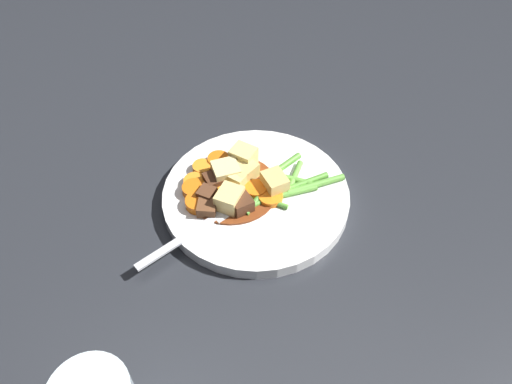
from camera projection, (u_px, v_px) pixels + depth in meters
ground_plane at (256, 201)px, 0.68m from camera, size 3.00×3.00×0.00m
dinner_plate at (256, 196)px, 0.68m from camera, size 0.25×0.25×0.02m
stew_sauce at (232, 188)px, 0.67m from camera, size 0.13×0.13×0.00m
carrot_slice_0 at (224, 196)px, 0.66m from camera, size 0.03×0.03×0.01m
carrot_slice_1 at (271, 197)px, 0.66m from camera, size 0.05×0.05×0.01m
carrot_slice_2 at (202, 168)px, 0.69m from camera, size 0.04×0.04×0.01m
carrot_slice_3 at (258, 191)px, 0.66m from camera, size 0.04×0.04×0.01m
carrot_slice_4 at (194, 189)px, 0.66m from camera, size 0.04×0.04×0.01m
carrot_slice_5 at (219, 161)px, 0.70m from camera, size 0.03×0.03×0.01m
carrot_slice_6 at (195, 182)px, 0.67m from camera, size 0.04×0.04×0.01m
carrot_slice_7 at (198, 203)px, 0.65m from camera, size 0.04×0.04×0.01m
potato_chunk_0 at (226, 173)px, 0.67m from camera, size 0.04×0.04×0.03m
potato_chunk_1 at (274, 181)px, 0.66m from camera, size 0.04×0.04×0.02m
potato_chunk_2 at (243, 158)px, 0.69m from camera, size 0.04×0.04×0.03m
potato_chunk_3 at (229, 199)px, 0.64m from camera, size 0.04×0.05×0.03m
potato_chunk_4 at (237, 179)px, 0.67m from camera, size 0.04×0.04×0.02m
potato_chunk_5 at (244, 173)px, 0.68m from camera, size 0.04×0.04×0.03m
meat_chunk_0 at (242, 205)px, 0.64m from camera, size 0.03×0.03×0.02m
meat_chunk_1 at (207, 208)px, 0.64m from camera, size 0.03×0.03×0.02m
meat_chunk_2 at (207, 193)px, 0.65m from camera, size 0.03×0.03×0.02m
meat_chunk_3 at (215, 181)px, 0.67m from camera, size 0.03×0.03×0.02m
green_bean_0 at (274, 196)px, 0.66m from camera, size 0.07×0.03×0.01m
green_bean_1 at (290, 179)px, 0.68m from camera, size 0.06×0.04×0.01m
green_bean_2 at (280, 168)px, 0.69m from camera, size 0.07×0.05×0.01m
green_bean_3 at (298, 191)px, 0.66m from camera, size 0.05×0.01×0.01m
green_bean_4 at (261, 194)px, 0.66m from camera, size 0.06×0.06×0.01m
green_bean_5 at (295, 176)px, 0.68m from camera, size 0.04×0.05×0.01m
green_bean_6 at (266, 182)px, 0.68m from camera, size 0.06×0.05×0.01m
green_bean_7 at (269, 201)px, 0.65m from camera, size 0.05×0.04×0.01m
green_bean_8 at (316, 185)px, 0.67m from camera, size 0.08×0.02×0.01m
green_bean_9 at (306, 181)px, 0.68m from camera, size 0.06×0.02×0.01m
fork at (200, 227)px, 0.63m from camera, size 0.16×0.10×0.00m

